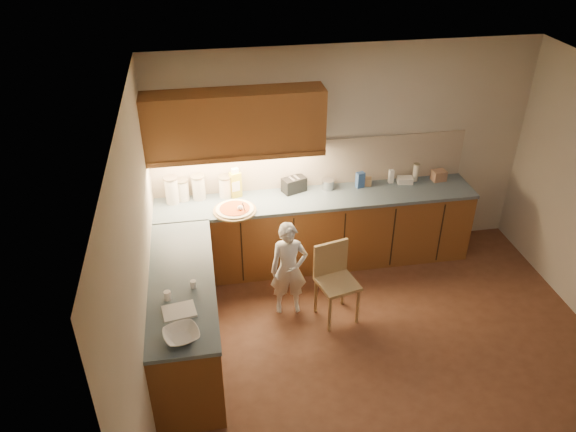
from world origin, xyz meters
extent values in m
plane|color=#552F1D|center=(0.00, 0.00, 0.00)|extent=(4.50, 4.50, 0.00)
cube|color=beige|center=(0.00, 2.00, 1.30)|extent=(4.50, 0.04, 2.60)
cube|color=beige|center=(-2.25, 0.00, 1.30)|extent=(0.04, 4.00, 2.60)
cube|color=white|center=(0.00, 0.00, 2.60)|extent=(4.50, 4.00, 0.04)
cube|color=brown|center=(-0.38, 1.70, 0.44)|extent=(3.75, 0.60, 0.88)
cube|color=brown|center=(-1.95, 0.40, 0.44)|extent=(0.60, 2.00, 0.88)
cube|color=#4A5D69|center=(-0.37, 1.70, 0.90)|extent=(3.77, 0.62, 0.04)
cube|color=#4A5D69|center=(-1.95, 0.40, 0.90)|extent=(0.62, 2.02, 0.04)
cube|color=black|center=(-1.90, 1.40, 0.44)|extent=(0.02, 0.01, 0.80)
cube|color=black|center=(-1.30, 1.40, 0.44)|extent=(0.02, 0.01, 0.80)
cube|color=black|center=(-0.70, 1.40, 0.44)|extent=(0.02, 0.01, 0.80)
cube|color=black|center=(-0.10, 1.40, 0.44)|extent=(0.02, 0.01, 0.80)
cube|color=black|center=(0.50, 1.40, 0.44)|extent=(0.02, 0.01, 0.80)
cube|color=black|center=(1.10, 1.40, 0.44)|extent=(0.02, 0.01, 0.80)
cube|color=#B8A58E|center=(-0.38, 1.99, 1.21)|extent=(3.75, 0.02, 0.58)
cube|color=brown|center=(-1.27, 1.82, 1.85)|extent=(1.95, 0.35, 0.70)
cube|color=brown|center=(-1.27, 1.65, 1.50)|extent=(1.95, 0.02, 0.06)
cylinder|color=#A68853|center=(-1.35, 1.52, 0.93)|extent=(0.48, 0.48, 0.02)
cylinder|color=beige|center=(-1.35, 1.52, 0.95)|extent=(0.43, 0.43, 0.02)
cylinder|color=#AF3D17|center=(-1.35, 1.52, 0.96)|extent=(0.34, 0.34, 0.01)
sphere|color=white|center=(-1.29, 1.49, 0.98)|extent=(0.06, 0.06, 0.06)
cylinder|color=white|center=(-1.25, 1.43, 1.01)|extent=(0.06, 0.11, 0.19)
imported|color=white|center=(-0.85, 0.86, 0.55)|extent=(0.41, 0.28, 1.10)
cylinder|color=tan|center=(-0.49, 0.44, 0.22)|extent=(0.04, 0.04, 0.44)
cylinder|color=tan|center=(-0.17, 0.52, 0.22)|extent=(0.04, 0.04, 0.44)
cylinder|color=tan|center=(-0.57, 0.76, 0.22)|extent=(0.04, 0.04, 0.44)
cylinder|color=tan|center=(-0.25, 0.84, 0.22)|extent=(0.04, 0.04, 0.44)
cube|color=tan|center=(-0.37, 0.64, 0.46)|extent=(0.47, 0.47, 0.04)
cube|color=tan|center=(-0.41, 0.82, 0.67)|extent=(0.39, 0.13, 0.39)
imported|color=white|center=(-1.95, -0.40, 0.96)|extent=(0.35, 0.35, 0.07)
cylinder|color=white|center=(-2.02, 1.85, 1.07)|extent=(0.15, 0.15, 0.30)
cylinder|color=gray|center=(-2.02, 1.85, 1.23)|extent=(0.16, 0.16, 0.02)
cylinder|color=white|center=(-1.90, 1.89, 1.04)|extent=(0.14, 0.14, 0.24)
cylinder|color=gray|center=(-1.90, 1.89, 1.17)|extent=(0.15, 0.15, 0.02)
cylinder|color=beige|center=(-1.72, 1.88, 1.06)|extent=(0.15, 0.15, 0.28)
cylinder|color=tan|center=(-1.72, 1.88, 1.21)|extent=(0.16, 0.16, 0.02)
cylinder|color=white|center=(-1.41, 1.88, 1.04)|extent=(0.15, 0.15, 0.24)
cylinder|color=gray|center=(-1.41, 1.88, 1.17)|extent=(0.16, 0.16, 0.02)
cube|color=gold|center=(-1.30, 1.87, 1.07)|extent=(0.14, 0.12, 0.31)
cube|color=silver|center=(-1.30, 1.87, 1.25)|extent=(0.09, 0.08, 0.05)
cube|color=black|center=(-0.61, 1.87, 1.01)|extent=(0.31, 0.24, 0.17)
cube|color=silver|center=(-0.64, 1.86, 1.10)|extent=(0.07, 0.12, 0.00)
cube|color=silver|center=(-0.58, 1.88, 1.10)|extent=(0.07, 0.12, 0.00)
cylinder|color=#ADAEB2|center=(-0.20, 1.87, 0.97)|extent=(0.15, 0.15, 0.11)
cylinder|color=#ADAEB2|center=(-0.20, 1.87, 1.03)|extent=(0.16, 0.16, 0.01)
cube|color=#365CA3|center=(0.18, 1.84, 1.02)|extent=(0.11, 0.09, 0.19)
cube|color=#9B7953|center=(0.27, 1.88, 0.97)|extent=(0.15, 0.13, 0.09)
cube|color=white|center=(0.59, 1.89, 1.00)|extent=(0.06, 0.06, 0.17)
cube|color=silver|center=(0.75, 1.85, 0.96)|extent=(0.20, 0.15, 0.07)
cylinder|color=white|center=(0.89, 1.88, 1.03)|extent=(0.07, 0.07, 0.22)
cylinder|color=tan|center=(0.89, 1.88, 1.14)|extent=(0.07, 0.07, 0.01)
cube|color=tan|center=(1.18, 1.85, 0.98)|extent=(0.18, 0.14, 0.13)
cube|color=white|center=(-1.97, -0.07, 0.93)|extent=(0.31, 0.26, 0.02)
cylinder|color=white|center=(-2.07, 0.12, 0.96)|extent=(0.08, 0.08, 0.08)
cylinder|color=white|center=(-1.84, 0.25, 0.96)|extent=(0.07, 0.07, 0.07)
camera|label=1|loc=(-1.67, -3.85, 4.15)|focal=35.00mm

